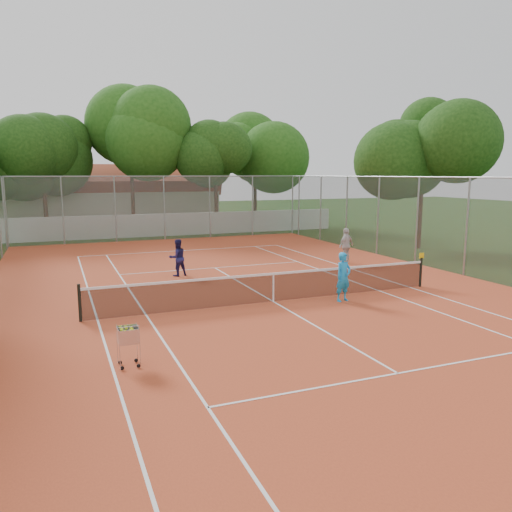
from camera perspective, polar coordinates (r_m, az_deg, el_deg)
name	(u,v)px	position (r m, az deg, el deg)	size (l,w,h in m)	color
ground	(273,302)	(16.31, 1.98, -5.30)	(120.00, 120.00, 0.00)	#16330E
court_pad	(273,302)	(16.31, 1.98, -5.27)	(18.00, 34.00, 0.02)	#BB4624
court_lines	(273,302)	(16.31, 1.98, -5.23)	(10.98, 23.78, 0.01)	white
tennis_net	(273,287)	(16.19, 1.99, -3.56)	(11.88, 0.10, 0.98)	black
perimeter_fence	(274,241)	(15.93, 2.02, 1.67)	(18.00, 34.00, 4.00)	slate
boundary_wall	(159,225)	(34.20, -11.06, 3.50)	(26.00, 0.30, 1.50)	white
clubhouse	(111,197)	(43.69, -16.24, 6.44)	(16.40, 9.00, 4.40)	beige
tropical_trees	(149,162)	(36.99, -12.17, 10.48)	(29.00, 19.00, 10.00)	#15370D
player_near	(343,277)	(16.45, 9.95, -2.37)	(0.59, 0.38, 1.61)	#1A95E1
player_far_left	(178,258)	(20.50, -8.96, -0.19)	(0.73, 0.57, 1.50)	#1C1B51
player_far_right	(346,245)	(23.61, 10.26, 1.19)	(0.96, 0.40, 1.64)	silver
ball_hopper	(128,345)	(11.20, -14.37, -9.85)	(0.46, 0.46, 0.95)	silver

